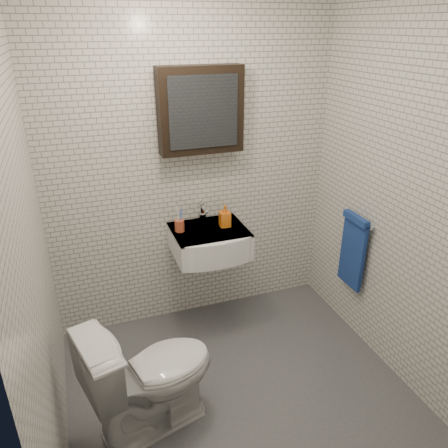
% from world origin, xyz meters
% --- Properties ---
extents(ground, '(2.20, 2.00, 0.01)m').
position_xyz_m(ground, '(0.00, 0.00, 0.01)').
color(ground, '#4A4C51').
rests_on(ground, ground).
extents(room_shell, '(2.22, 2.02, 2.51)m').
position_xyz_m(room_shell, '(0.00, 0.00, 1.47)').
color(room_shell, silver).
rests_on(room_shell, ground).
extents(washbasin, '(0.55, 0.50, 0.20)m').
position_xyz_m(washbasin, '(0.05, 0.73, 0.76)').
color(washbasin, white).
rests_on(washbasin, room_shell).
extents(faucet, '(0.06, 0.20, 0.15)m').
position_xyz_m(faucet, '(0.05, 0.93, 0.92)').
color(faucet, silver).
rests_on(faucet, washbasin).
extents(mirror_cabinet, '(0.60, 0.15, 0.60)m').
position_xyz_m(mirror_cabinet, '(0.05, 0.93, 1.70)').
color(mirror_cabinet, black).
rests_on(mirror_cabinet, room_shell).
extents(towel_rail, '(0.09, 0.30, 0.58)m').
position_xyz_m(towel_rail, '(1.04, 0.35, 0.72)').
color(towel_rail, silver).
rests_on(towel_rail, room_shell).
extents(toothbrush_cup, '(0.08, 0.08, 0.20)m').
position_xyz_m(toothbrush_cup, '(-0.16, 0.82, 0.90)').
color(toothbrush_cup, '#A8472A').
rests_on(toothbrush_cup, washbasin).
extents(soap_bottle, '(0.08, 0.08, 0.17)m').
position_xyz_m(soap_bottle, '(0.18, 0.79, 0.94)').
color(soap_bottle, orange).
rests_on(soap_bottle, washbasin).
extents(toilet, '(0.85, 0.62, 0.78)m').
position_xyz_m(toilet, '(-0.58, -0.07, 0.39)').
color(toilet, white).
rests_on(toilet, ground).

